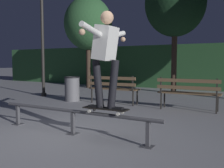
% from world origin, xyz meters
% --- Properties ---
extents(ground_plane, '(90.00, 90.00, 0.00)m').
position_xyz_m(ground_plane, '(0.00, 0.00, 0.00)').
color(ground_plane, '#99999E').
extents(hedge_backdrop, '(24.00, 1.20, 2.10)m').
position_xyz_m(hedge_backdrop, '(0.00, 9.33, 1.05)').
color(hedge_backdrop, '#2D5B33').
rests_on(hedge_backdrop, ground).
extents(grind_rail, '(3.36, 0.18, 0.44)m').
position_xyz_m(grind_rail, '(-0.00, 0.25, 0.33)').
color(grind_rail, '#47474C').
rests_on(grind_rail, ground).
extents(skateboard, '(0.79, 0.23, 0.09)m').
position_xyz_m(skateboard, '(0.68, 0.25, 0.52)').
color(skateboard, black).
rests_on(skateboard, grind_rail).
extents(skateboarder, '(0.62, 1.41, 1.56)m').
position_xyz_m(skateboarder, '(0.68, 0.25, 1.45)').
color(skateboarder, black).
rests_on(skateboarder, skateboard).
extents(park_bench_leftmost, '(1.62, 0.48, 0.88)m').
position_xyz_m(park_bench_leftmost, '(-1.05, 3.50, 0.54)').
color(park_bench_leftmost, '#282623').
rests_on(park_bench_leftmost, ground).
extents(park_bench_left_center, '(1.62, 0.48, 0.88)m').
position_xyz_m(park_bench_left_center, '(1.23, 3.50, 0.54)').
color(park_bench_left_center, '#282623').
rests_on(park_bench_left_center, ground).
extents(tree_far_left, '(2.35, 2.35, 4.45)m').
position_xyz_m(tree_far_left, '(-4.61, 7.27, 3.15)').
color(tree_far_left, '#3D2D23').
rests_on(tree_far_left, ground).
extents(tree_behind_benches, '(2.43, 2.43, 4.97)m').
position_xyz_m(tree_behind_benches, '(-0.27, 7.17, 3.61)').
color(tree_behind_benches, '#3D2D23').
rests_on(tree_behind_benches, ground).
extents(lamp_post_left, '(0.32, 0.32, 3.90)m').
position_xyz_m(lamp_post_left, '(-4.21, 3.79, 2.48)').
color(lamp_post_left, '#282623').
rests_on(lamp_post_left, ground).
extents(trash_can, '(0.52, 0.52, 0.80)m').
position_xyz_m(trash_can, '(-2.51, 3.37, 0.41)').
color(trash_can, slate).
rests_on(trash_can, ground).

